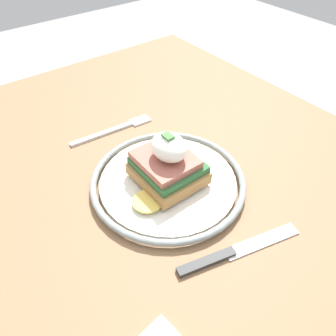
% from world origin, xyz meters
% --- Properties ---
extents(dining_table, '(0.87, 0.83, 0.76)m').
position_xyz_m(dining_table, '(0.00, 0.00, 0.63)').
color(dining_table, '#846042').
rests_on(dining_table, ground_plane).
extents(plate, '(0.23, 0.23, 0.02)m').
position_xyz_m(plate, '(0.03, 0.04, 0.77)').
color(plate, silver).
rests_on(plate, dining_table).
extents(sandwich, '(0.09, 0.12, 0.08)m').
position_xyz_m(sandwich, '(0.03, 0.04, 0.80)').
color(sandwich, '#9E703D').
rests_on(sandwich, plate).
extents(fork, '(0.03, 0.16, 0.00)m').
position_xyz_m(fork, '(-0.14, 0.05, 0.76)').
color(fork, silver).
rests_on(fork, dining_table).
extents(knife, '(0.06, 0.17, 0.01)m').
position_xyz_m(knife, '(0.18, 0.03, 0.76)').
color(knife, '#2D2D2D').
rests_on(knife, dining_table).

